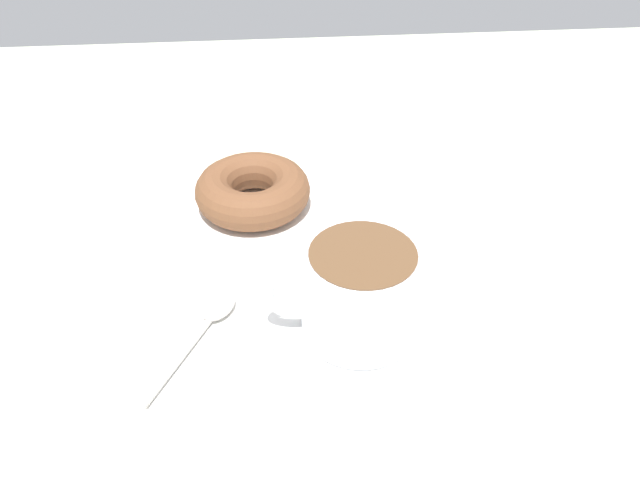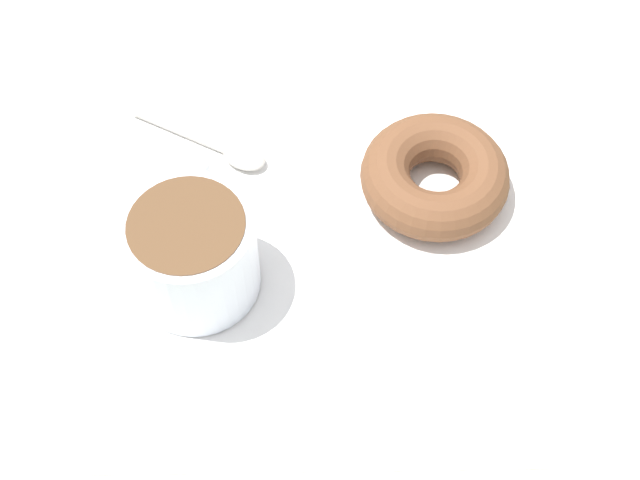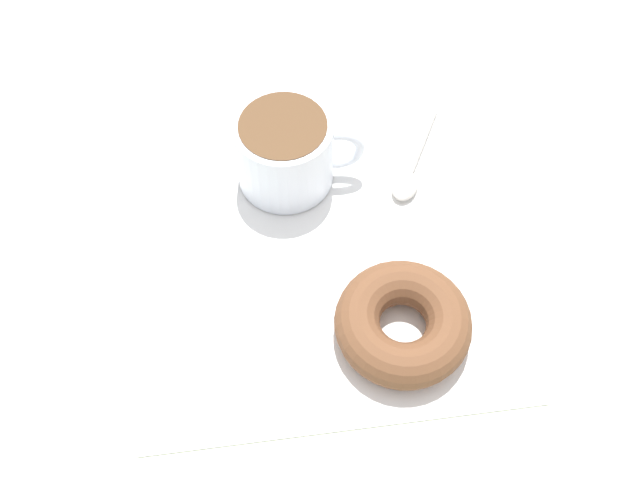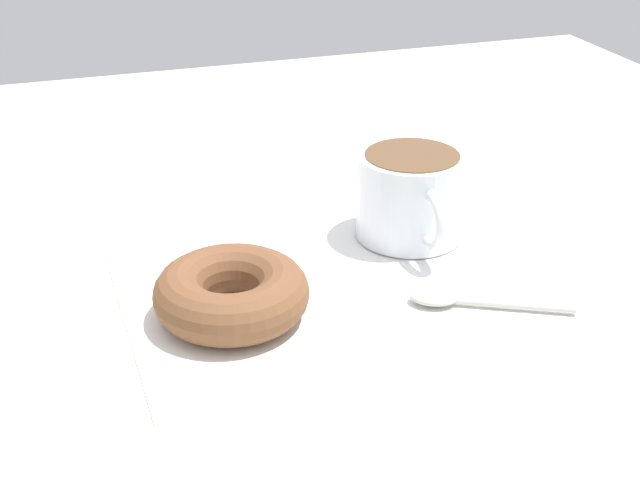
{
  "view_description": "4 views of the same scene",
  "coord_description": "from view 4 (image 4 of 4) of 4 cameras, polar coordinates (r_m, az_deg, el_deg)",
  "views": [
    {
      "loc": [
        -4.77,
        -41.64,
        36.37
      ],
      "look_at": [
        -0.86,
        2.35,
        2.3
      ],
      "focal_mm": 35.0,
      "sensor_mm": 36.0,
      "label": 1
    },
    {
      "loc": [
        34.8,
        2.51,
        57.02
      ],
      "look_at": [
        -0.86,
        2.35,
        2.3
      ],
      "focal_mm": 50.0,
      "sensor_mm": 36.0,
      "label": 2
    },
    {
      "loc": [
        2.84,
        35.75,
        56.28
      ],
      "look_at": [
        -0.86,
        2.35,
        2.3
      ],
      "focal_mm": 40.0,
      "sensor_mm": 36.0,
      "label": 3
    },
    {
      "loc": [
        -62.55,
        22.7,
        35.34
      ],
      "look_at": [
        -0.86,
        2.35,
        2.3
      ],
      "focal_mm": 50.0,
      "sensor_mm": 36.0,
      "label": 4
    }
  ],
  "objects": [
    {
      "name": "coffee_cup",
      "position": [
        0.77,
        5.85,
        2.93
      ],
      "size": [
        12.22,
        9.26,
        7.53
      ],
      "color": "silver",
      "rests_on": "napkin"
    },
    {
      "name": "ground_plane",
      "position": [
        0.76,
        1.48,
        -1.69
      ],
      "size": [
        120.0,
        120.0,
        2.0
      ],
      "primitive_type": "cube",
      "color": "beige"
    },
    {
      "name": "spoon",
      "position": [
        0.68,
        8.61,
        -3.78
      ],
      "size": [
        7.01,
        11.76,
        0.9
      ],
      "color": "#B7B2A8",
      "rests_on": "napkin"
    },
    {
      "name": "napkin",
      "position": [
        0.74,
        0.0,
        -1.49
      ],
      "size": [
        33.94,
        33.94,
        0.3
      ],
      "primitive_type": "cube",
      "rotation": [
        0.0,
        0.0,
        0.02
      ],
      "color": "white",
      "rests_on": "ground_plane"
    },
    {
      "name": "donut",
      "position": [
        0.66,
        -5.69,
        -3.39
      ],
      "size": [
        11.55,
        11.55,
        3.85
      ],
      "primitive_type": "torus",
      "color": "brown",
      "rests_on": "napkin"
    }
  ]
}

